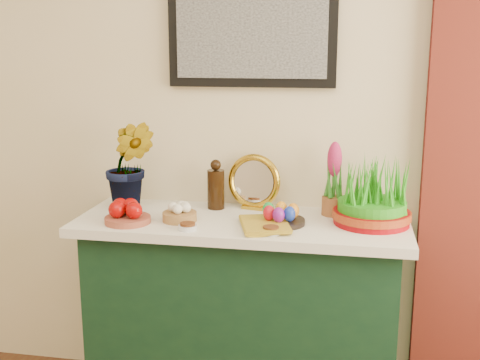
# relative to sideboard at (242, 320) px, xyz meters

# --- Properties ---
(sideboard) EXTENTS (1.30, 0.45, 0.85)m
(sideboard) POSITION_rel_sideboard_xyz_m (0.00, 0.00, 0.00)
(sideboard) COLOR #12321B
(sideboard) RESTS_ON ground
(tablecloth) EXTENTS (1.40, 0.55, 0.04)m
(tablecloth) POSITION_rel_sideboard_xyz_m (0.00, 0.00, 0.45)
(tablecloth) COLOR white
(tablecloth) RESTS_ON sideboard
(hyacinth_green) EXTENTS (0.29, 0.26, 0.53)m
(hyacinth_green) POSITION_rel_sideboard_xyz_m (-0.52, 0.07, 0.73)
(hyacinth_green) COLOR #2D7620
(hyacinth_green) RESTS_ON tablecloth
(apple_bowl) EXTENTS (0.24, 0.24, 0.10)m
(apple_bowl) POSITION_rel_sideboard_xyz_m (-0.46, -0.15, 0.51)
(apple_bowl) COLOR #984833
(apple_bowl) RESTS_ON tablecloth
(garlic_basket) EXTENTS (0.17, 0.17, 0.08)m
(garlic_basket) POSITION_rel_sideboard_xyz_m (-0.25, -0.08, 0.50)
(garlic_basket) COLOR #96663C
(garlic_basket) RESTS_ON tablecloth
(vinegar_cruet) EXTENTS (0.08, 0.08, 0.22)m
(vinegar_cruet) POSITION_rel_sideboard_xyz_m (-0.15, 0.14, 0.56)
(vinegar_cruet) COLOR black
(vinegar_cruet) RESTS_ON tablecloth
(mirror) EXTENTS (0.25, 0.10, 0.25)m
(mirror) POSITION_rel_sideboard_xyz_m (0.02, 0.18, 0.58)
(mirror) COLOR #B89022
(mirror) RESTS_ON tablecloth
(book) EXTENTS (0.23, 0.28, 0.03)m
(book) POSITION_rel_sideboard_xyz_m (0.02, -0.14, 0.48)
(book) COLOR #B29223
(book) RESTS_ON tablecloth
(spice_dish_left) EXTENTS (0.08, 0.08, 0.03)m
(spice_dish_left) POSITION_rel_sideboard_xyz_m (-0.19, -0.20, 0.48)
(spice_dish_left) COLOR silver
(spice_dish_left) RESTS_ON tablecloth
(spice_dish_right) EXTENTS (0.08, 0.08, 0.03)m
(spice_dish_right) POSITION_rel_sideboard_xyz_m (0.15, -0.19, 0.48)
(spice_dish_right) COLOR silver
(spice_dish_right) RESTS_ON tablecloth
(egg_plate) EXTENTS (0.25, 0.25, 0.09)m
(egg_plate) POSITION_rel_sideboard_xyz_m (0.17, -0.05, 0.50)
(egg_plate) COLOR black
(egg_plate) RESTS_ON tablecloth
(hyacinth_pink) EXTENTS (0.10, 0.10, 0.32)m
(hyacinth_pink) POSITION_rel_sideboard_xyz_m (0.38, 0.13, 0.61)
(hyacinth_pink) COLOR brown
(hyacinth_pink) RESTS_ON tablecloth
(wheatgrass_sabzeh) EXTENTS (0.32, 0.32, 0.26)m
(wheatgrass_sabzeh) POSITION_rel_sideboard_xyz_m (0.54, 0.02, 0.58)
(wheatgrass_sabzeh) COLOR #8E040A
(wheatgrass_sabzeh) RESTS_ON tablecloth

